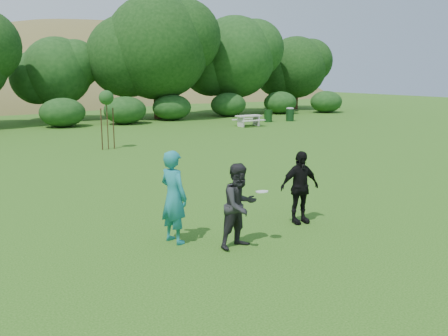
# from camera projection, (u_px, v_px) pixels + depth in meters

# --- Properties ---
(ground) EXTENTS (120.00, 120.00, 0.00)m
(ground) POSITION_uv_depth(u_px,v_px,m) (294.00, 235.00, 11.54)
(ground) COLOR #19470C
(ground) RESTS_ON ground
(player_teal) EXTENTS (0.65, 0.84, 2.06)m
(player_teal) POSITION_uv_depth(u_px,v_px,m) (174.00, 197.00, 10.90)
(player_teal) COLOR #1C767F
(player_teal) RESTS_ON ground
(player_grey) EXTENTS (0.98, 0.81, 1.84)m
(player_grey) POSITION_uv_depth(u_px,v_px,m) (240.00, 206.00, 10.61)
(player_grey) COLOR black
(player_grey) RESTS_ON ground
(player_black) EXTENTS (1.12, 0.60, 1.82)m
(player_black) POSITION_uv_depth(u_px,v_px,m) (300.00, 187.00, 12.34)
(player_black) COLOR black
(player_black) RESTS_ON ground
(trash_can_near) EXTENTS (0.60, 0.60, 0.90)m
(trash_can_near) POSITION_uv_depth(u_px,v_px,m) (268.00, 116.00, 37.31)
(trash_can_near) COLOR #143814
(trash_can_near) RESTS_ON ground
(frisbee) EXTENTS (0.27, 0.27, 0.05)m
(frisbee) POSITION_uv_depth(u_px,v_px,m) (262.00, 192.00, 10.68)
(frisbee) COLOR white
(frisbee) RESTS_ON ground
(sapling) EXTENTS (0.70, 0.70, 2.85)m
(sapling) POSITION_uv_depth(u_px,v_px,m) (106.00, 99.00, 23.80)
(sapling) COLOR #3C2717
(sapling) RESTS_ON ground
(picnic_table) EXTENTS (1.80, 1.48, 0.76)m
(picnic_table) POSITION_uv_depth(u_px,v_px,m) (249.00, 119.00, 34.32)
(picnic_table) COLOR #B5B1A7
(picnic_table) RESTS_ON ground
(trash_can_lidded) EXTENTS (0.60, 0.60, 1.05)m
(trash_can_lidded) POSITION_uv_depth(u_px,v_px,m) (290.00, 114.00, 37.94)
(trash_can_lidded) COLOR #123215
(trash_can_lidded) RESTS_ON ground
(tree_row) EXTENTS (53.92, 10.38, 9.62)m
(tree_row) POSITION_uv_depth(u_px,v_px,m) (68.00, 55.00, 35.96)
(tree_row) COLOR #3A2616
(tree_row) RESTS_ON ground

